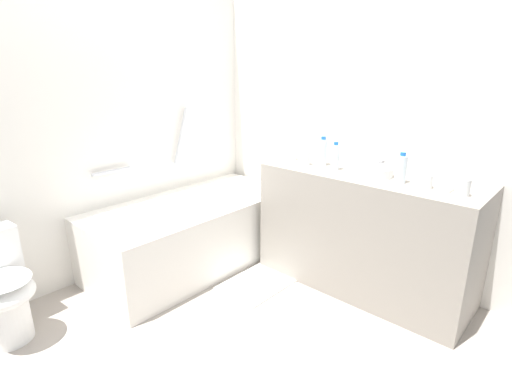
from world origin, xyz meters
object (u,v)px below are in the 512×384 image
drinking_glass_1 (463,187)px  drinking_glass_3 (292,153)px  bathtub (194,230)px  water_bottle_0 (323,152)px  water_bottle_2 (401,169)px  sink_basin (370,171)px  sink_faucet (382,166)px  drinking_glass_2 (426,181)px  drinking_glass_0 (305,158)px  water_bottle_1 (335,157)px  bath_mat (260,282)px  soap_dish (446,189)px

drinking_glass_1 → drinking_glass_3: (0.08, 1.27, 0.00)m
bathtub → water_bottle_0: 1.23m
drinking_glass_1 → water_bottle_2: bearing=87.6°
sink_basin → water_bottle_2: (-0.04, -0.23, 0.06)m
water_bottle_2 → drinking_glass_3: bearing=86.1°
sink_faucet → drinking_glass_2: 0.44m
sink_faucet → sink_basin: bearing=-180.0°
sink_basin → water_bottle_0: (0.02, 0.40, 0.07)m
drinking_glass_1 → drinking_glass_0: bearing=89.7°
sink_basin → water_bottle_1: 0.27m
drinking_glass_2 → drinking_glass_3: drinking_glass_3 is taller
bathtub → drinking_glass_3: bathtub is taller
drinking_glass_2 → bath_mat: bearing=112.4°
water_bottle_0 → drinking_glass_0: 0.14m
water_bottle_0 → drinking_glass_0: size_ratio=2.07×
water_bottle_1 → drinking_glass_2: (-0.01, -0.64, -0.05)m
drinking_glass_2 → soap_dish: size_ratio=0.92×
sink_faucet → water_bottle_0: 0.43m
drinking_glass_1 → drinking_glass_2: size_ratio=1.19×
drinking_glass_2 → drinking_glass_0: bearing=90.7°
drinking_glass_3 → bath_mat: 1.03m
bath_mat → sink_basin: bearing=-53.2°
water_bottle_0 → water_bottle_1: 0.15m
bathtub → water_bottle_2: bathtub is taller
sink_faucet → soap_dish: 0.54m
water_bottle_2 → bath_mat: (-0.40, 0.82, -0.96)m
bath_mat → water_bottle_2: bearing=-63.9°
water_bottle_1 → water_bottle_2: size_ratio=1.02×
sink_basin → drinking_glass_2: bearing=-96.4°
drinking_glass_2 → drinking_glass_3: 1.06m
drinking_glass_0 → drinking_glass_3: bearing=67.9°
water_bottle_0 → bath_mat: water_bottle_0 is taller
sink_basin → drinking_glass_2: 0.39m
water_bottle_2 → soap_dish: bearing=-86.0°
water_bottle_0 → drinking_glass_1: (-0.08, -0.99, -0.05)m
water_bottle_2 → sink_basin: bearing=79.0°
bathtub → drinking_glass_2: (0.52, -1.62, 0.62)m
bathtub → water_bottle_1: bearing=-61.4°
soap_dish → bath_mat: (-0.42, 1.09, -0.87)m
water_bottle_0 → drinking_glass_0: bearing=125.5°
bathtub → soap_dish: (0.54, -1.73, 0.59)m
water_bottle_0 → water_bottle_2: size_ratio=1.10×
sink_faucet → bathtub: bearing=120.9°
drinking_glass_2 → bath_mat: drinking_glass_2 is taller
water_bottle_0 → sink_faucet: bearing=-69.1°
bathtub → drinking_glass_1: (0.50, -1.83, 0.63)m
water_bottle_1 → drinking_glass_1: size_ratio=2.04×
bathtub → water_bottle_0: bearing=-55.0°
drinking_glass_1 → drinking_glass_3: bearing=86.6°
soap_dish → sink_faucet: bearing=68.3°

